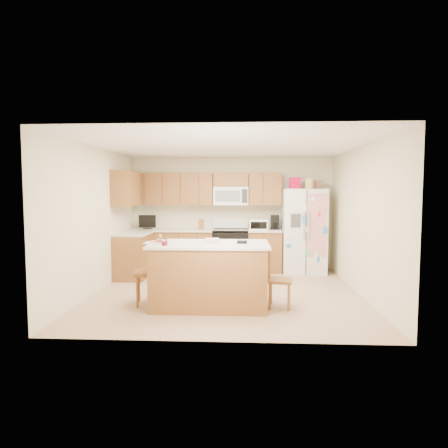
# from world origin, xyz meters

# --- Properties ---
(ground) EXTENTS (4.50, 4.50, 0.00)m
(ground) POSITION_xyz_m (0.00, 0.00, 0.00)
(ground) COLOR #9E7C59
(ground) RESTS_ON ground
(room_shell) EXTENTS (4.60, 4.60, 2.52)m
(room_shell) POSITION_xyz_m (0.00, 0.00, 1.44)
(room_shell) COLOR beige
(room_shell) RESTS_ON ground
(cabinetry) EXTENTS (3.36, 1.56, 2.15)m
(cabinetry) POSITION_xyz_m (-0.98, 1.79, 0.91)
(cabinetry) COLOR #955430
(cabinetry) RESTS_ON ground
(stove) EXTENTS (0.76, 0.65, 1.13)m
(stove) POSITION_xyz_m (0.00, 1.94, 0.47)
(stove) COLOR black
(stove) RESTS_ON ground
(refrigerator) EXTENTS (0.90, 0.79, 2.04)m
(refrigerator) POSITION_xyz_m (1.57, 1.87, 0.92)
(refrigerator) COLOR white
(refrigerator) RESTS_ON ground
(island) EXTENTS (1.85, 1.04, 1.06)m
(island) POSITION_xyz_m (-0.22, -0.81, 0.49)
(island) COLOR #955430
(island) RESTS_ON ground
(windsor_chair_left) EXTENTS (0.52, 0.54, 1.07)m
(windsor_chair_left) POSITION_xyz_m (-1.14, -0.74, 0.51)
(windsor_chair_left) COLOR #955430
(windsor_chair_left) RESTS_ON ground
(windsor_chair_back) EXTENTS (0.45, 0.43, 0.93)m
(windsor_chair_back) POSITION_xyz_m (-0.27, -0.14, 0.44)
(windsor_chair_back) COLOR #955430
(windsor_chair_back) RESTS_ON ground
(windsor_chair_right) EXTENTS (0.41, 0.43, 0.89)m
(windsor_chair_right) POSITION_xyz_m (0.81, -0.81, 0.42)
(windsor_chair_right) COLOR #955430
(windsor_chair_right) RESTS_ON ground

